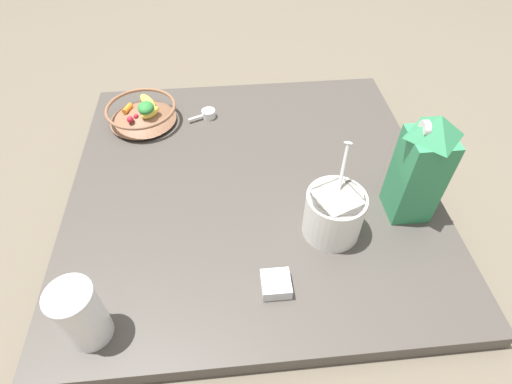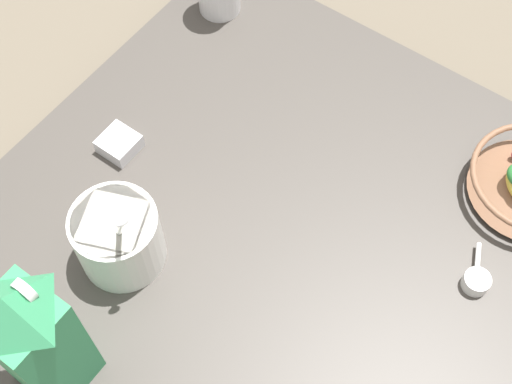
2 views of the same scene
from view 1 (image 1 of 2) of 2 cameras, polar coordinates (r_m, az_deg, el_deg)
name	(u,v)px [view 1 (image 1 of 2)]	position (r m, az deg, el deg)	size (l,w,h in m)	color
ground_plane	(252,194)	(1.06, -0.57, -0.24)	(6.00, 6.00, 0.00)	#665B4C
countertop	(252,188)	(1.05, -0.58, 0.60)	(0.92, 0.92, 0.05)	#47423D
fruit_bowl	(142,112)	(1.25, -15.94, 10.88)	(0.21, 0.21, 0.08)	brown
milk_carton	(420,168)	(0.94, 22.44, 3.25)	(0.09, 0.09, 0.27)	#338C59
yogurt_tub	(334,212)	(0.89, 11.08, -2.86)	(0.13, 0.13, 0.21)	white
drinking_cup	(80,314)	(0.79, -23.82, -15.65)	(0.08, 0.08, 0.15)	white
spice_jar	(276,284)	(0.83, 2.85, -13.06)	(0.06, 0.06, 0.03)	silver
measuring_scoop	(208,114)	(1.24, -6.91, 11.00)	(0.05, 0.08, 0.02)	white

